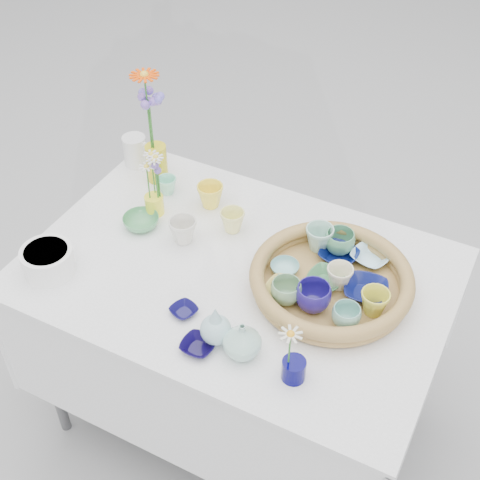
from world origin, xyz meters
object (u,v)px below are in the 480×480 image
at_px(wicker_tray, 331,281).
at_px(tall_vase_yellow, 157,163).
at_px(bud_vase_seafoam, 242,340).
at_px(display_table, 238,414).

relative_size(wicker_tray, tall_vase_yellow, 3.46).
distance_m(wicker_tray, tall_vase_yellow, 0.77).
bearing_deg(wicker_tray, bud_vase_seafoam, -110.81).
xyz_separation_m(wicker_tray, bud_vase_seafoam, (-0.12, -0.32, 0.02)).
height_order(wicker_tray, tall_vase_yellow, tall_vase_yellow).
height_order(display_table, wicker_tray, wicker_tray).
bearing_deg(tall_vase_yellow, display_table, -31.29).
height_order(wicker_tray, bud_vase_seafoam, bud_vase_seafoam).
distance_m(display_table, tall_vase_yellow, 0.99).
bearing_deg(display_table, wicker_tray, 10.12).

